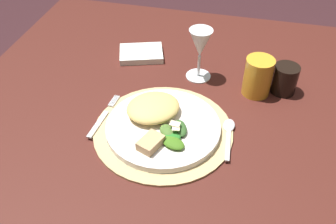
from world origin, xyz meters
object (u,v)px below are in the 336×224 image
object	(u,v)px
spoon	(229,132)
dinner_plate	(163,127)
fork	(102,118)
wine_glass	(200,46)
amber_tumbler	(258,77)
napkin	(141,54)
dark_tumbler	(285,79)
dining_table	(178,146)

from	to	relation	value
spoon	dinner_plate	bearing A→B (deg)	-169.92
fork	spoon	world-z (taller)	spoon
dinner_plate	wine_glass	size ratio (longest dim) A/B	1.84
amber_tumbler	napkin	bearing A→B (deg)	164.13
dinner_plate	fork	xyz separation A→B (m)	(-0.16, 0.00, -0.01)
dinner_plate	fork	bearing A→B (deg)	179.01
spoon	wine_glass	bearing A→B (deg)	117.57
amber_tumbler	fork	bearing A→B (deg)	-150.68
napkin	wine_glass	size ratio (longest dim) A/B	0.87
dinner_plate	napkin	world-z (taller)	dinner_plate
amber_tumbler	spoon	bearing A→B (deg)	-105.95
dinner_plate	napkin	bearing A→B (deg)	115.58
amber_tumbler	dark_tumbler	world-z (taller)	amber_tumbler
dining_table	napkin	xyz separation A→B (m)	(-0.17, 0.20, 0.17)
dining_table	dinner_plate	size ratio (longest dim) A/B	4.27
napkin	dark_tumbler	bearing A→B (deg)	-10.22
dark_tumbler	spoon	bearing A→B (deg)	-121.20
spoon	wine_glass	distance (m)	0.26
wine_glass	napkin	bearing A→B (deg)	161.21
wine_glass	amber_tumbler	xyz separation A→B (m)	(0.16, -0.04, -0.05)
dinner_plate	spoon	world-z (taller)	dinner_plate
dinner_plate	amber_tumbler	size ratio (longest dim) A/B	2.61
fork	napkin	size ratio (longest dim) A/B	1.27
spoon	napkin	distance (m)	0.41
dining_table	fork	distance (m)	0.26
wine_glass	dark_tumbler	size ratio (longest dim) A/B	1.88
dining_table	amber_tumbler	distance (m)	0.30
fork	napkin	xyz separation A→B (m)	(0.01, 0.31, 0.00)
fork	napkin	distance (m)	0.31
spoon	fork	bearing A→B (deg)	-175.45
dining_table	dinner_plate	bearing A→B (deg)	-99.24
napkin	dark_tumbler	distance (m)	0.44
amber_tumbler	dark_tumbler	distance (m)	0.08
fork	spoon	bearing A→B (deg)	4.55
spoon	amber_tumbler	distance (m)	0.19
spoon	dark_tumbler	size ratio (longest dim) A/B	1.75
dark_tumbler	amber_tumbler	bearing A→B (deg)	-161.65
dining_table	wine_glass	xyz separation A→B (m)	(0.03, 0.14, 0.26)
spoon	dark_tumbler	xyz separation A→B (m)	(0.12, 0.20, 0.03)
wine_glass	dark_tumbler	xyz separation A→B (m)	(0.24, -0.01, -0.06)
dining_table	wine_glass	world-z (taller)	wine_glass
napkin	dinner_plate	bearing A→B (deg)	-64.42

